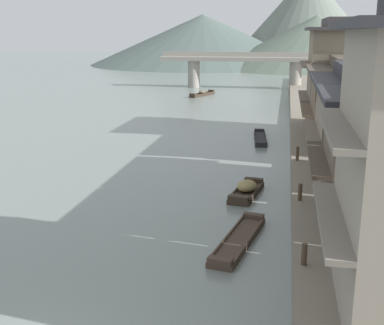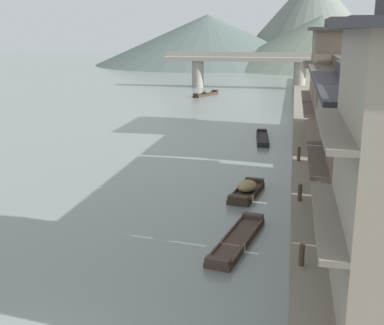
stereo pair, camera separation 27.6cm
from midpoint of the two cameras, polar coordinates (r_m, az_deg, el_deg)
name	(u,v)px [view 2 (the right image)]	position (r m, az deg, el deg)	size (l,w,h in m)	color
boat_moored_nearest	(237,240)	(20.81, 5.52, -8.78)	(1.95, 5.33, 0.42)	#423328
boat_moored_second	(247,190)	(26.66, 6.51, -3.10)	(1.71, 3.83, 0.80)	#33281E
boat_moored_third	(206,94)	(68.08, 1.71, 7.78)	(2.73, 5.18, 0.74)	#33281E
boat_moored_far	(263,139)	(40.40, 8.19, 2.70)	(1.37, 5.65, 0.40)	#232326
house_waterfront_tall	(362,125)	(27.80, 19.03, 4.04)	(5.58, 7.12, 6.14)	gray
house_waterfront_narrow	(360,105)	(35.38, 18.72, 6.18)	(7.12, 6.90, 6.14)	#75604C
house_waterfront_far	(342,76)	(42.34, 16.81, 9.37)	(5.86, 8.27, 8.74)	#7F705B
mooring_post_dock_near	(302,255)	(17.77, 12.76, -10.19)	(0.20, 0.20, 0.76)	#473828
mooring_post_dock_mid	(300,193)	(24.20, 12.45, -3.34)	(0.20, 0.20, 0.81)	#473828
mooring_post_dock_far	(299,154)	(31.65, 12.25, 0.96)	(0.20, 0.20, 0.86)	#473828
stone_bridge	(248,65)	(77.56, 6.47, 10.94)	(25.62, 2.40, 5.33)	gray
hill_far_west	(313,18)	(142.82, 13.57, 15.67)	(42.20, 42.20, 23.80)	slate
hill_far_centre	(207,40)	(134.48, 1.81, 13.76)	(58.08, 58.08, 12.63)	#4C5B56
hill_far_east	(321,42)	(124.24, 14.48, 13.11)	(47.71, 47.71, 12.06)	#5B6B5B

